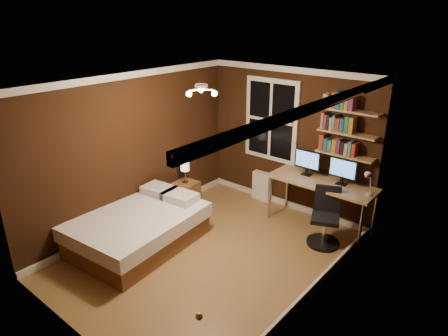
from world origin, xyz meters
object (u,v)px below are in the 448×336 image
Objects in this scene: bedside_lamp at (185,171)px; monitor_left at (307,163)px; nightstand at (186,195)px; desk_lamp at (369,183)px; monitor_right at (343,172)px; bed at (140,228)px; desk at (322,185)px; radiator at (262,186)px; office_chair at (325,224)px.

bedside_lamp is 2.11m from monitor_left.
desk_lamp is (2.92, 0.82, 0.78)m from nightstand.
monitor_right is (2.45, 1.00, 0.31)m from bedside_lamp.
monitor_left is (1.51, 2.32, 0.75)m from bed.
desk is at bearing -14.47° from monitor_left.
monitor_left reaches higher than desk.
radiator is at bearing 171.02° from desk_lamp.
desk_lamp is at bearing -8.98° from radiator.
monitor_right is (0.28, 0.09, 0.27)m from desk.
bedside_lamp is 0.26× the size of desk.
nightstand is at bearing -157.12° from desk.
bedside_lamp is at bearing -151.44° from monitor_left.
radiator is at bearing 53.03° from bedside_lamp.
bed is at bearing -162.58° from office_chair.
radiator is 1.24m from monitor_left.
desk is (1.84, 2.24, 0.47)m from bed.
monitor_right is at bearing 68.82° from office_chair.
radiator is 1.25× the size of desk_lamp.
bed is at bearing -102.31° from radiator.
bedside_lamp is 3.05m from desk_lamp.
radiator is at bearing 171.21° from monitor_left.
desk_lamp is 0.89m from office_chair.
office_chair is (2.46, 0.50, 0.09)m from nightstand.
bed reaches higher than nightstand.
monitor_right is at bearing 22.22° from bedside_lamp.
desk_lamp is (2.06, -0.33, 0.75)m from radiator.
nightstand is 1.12× the size of desk_lamp.
nightstand is at bearing -164.25° from desk_lamp.
bed is 2.93m from desk.
monitor_left reaches higher than bed.
office_chair reaches higher than desk.
monitor_left reaches higher than nightstand.
monitor_left is at bearing 170.84° from desk_lamp.
desk_lamp is at bearing 15.75° from bedside_lamp.
desk_lamp is 0.49× the size of office_chair.
monitor_left is at bearing 51.65° from bed.
desk is 3.87× the size of desk_lamp.
monitor_left reaches higher than bedside_lamp.
desk_lamp reaches higher than monitor_right.
office_chair is at bearing -54.10° from desk.
desk is 0.40m from monitor_right.
office_chair is at bearing -145.12° from desk_lamp.
desk reaches higher than nightstand.
desk is at bearing 22.88° from bedside_lamp.
nightstand is 0.55× the size of office_chair.
office_chair is (2.46, 0.50, -0.38)m from bedside_lamp.
bed is 1.36m from nightstand.
monitor_right is 0.50× the size of office_chair.
nightstand is at bearing -157.78° from monitor_right.
nightstand is 1.09× the size of monitor_right.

